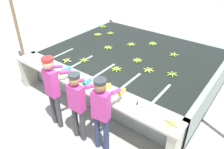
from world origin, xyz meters
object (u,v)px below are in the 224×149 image
banana_bunch_floating_8 (84,60)px  knife_0 (102,95)px  banana_bunch_floating_2 (149,70)px  worker_2 (102,109)px  banana_bunch_floating_1 (108,48)px  banana_bunch_ledge_0 (171,123)px  banana_bunch_floating_6 (172,74)px  support_post_left (15,18)px  banana_bunch_floating_5 (174,55)px  banana_bunch_ledge_1 (85,84)px  worker_1 (78,101)px  worker_0 (53,86)px  banana_bunch_floating_10 (153,44)px  banana_bunch_floating_11 (110,33)px  banana_bunch_floating_3 (116,69)px  banana_bunch_floating_4 (98,34)px  banana_bunch_floating_0 (137,60)px  knife_1 (137,105)px  banana_bunch_ledge_2 (60,73)px  banana_bunch_floating_7 (103,27)px  banana_bunch_floating_9 (67,61)px  banana_bunch_floating_12 (131,44)px

banana_bunch_floating_8 → knife_0: size_ratio=0.99×
banana_bunch_floating_2 → worker_2: bearing=-87.2°
banana_bunch_floating_1 → banana_bunch_ledge_0: size_ratio=1.00×
banana_bunch_floating_6 → banana_bunch_ledge_0: (0.67, -1.53, 0.00)m
support_post_left → banana_bunch_floating_5: bearing=24.9°
banana_bunch_ledge_1 → worker_1: bearing=-57.4°
worker_0 → banana_bunch_floating_10: bearing=82.8°
banana_bunch_floating_6 → banana_bunch_floating_11: (-2.78, 1.20, -0.00)m
worker_1 → banana_bunch_floating_8: (-1.14, 1.35, -0.05)m
banana_bunch_floating_3 → banana_bunch_floating_6: size_ratio=1.00×
banana_bunch_floating_10 → banana_bunch_floating_11: size_ratio=1.00×
banana_bunch_floating_6 → knife_0: size_ratio=0.99×
banana_bunch_floating_4 → banana_bunch_ledge_0: bearing=-32.7°
worker_0 → banana_bunch_floating_11: size_ratio=6.03×
worker_0 → banana_bunch_ledge_1: (0.31, 0.59, -0.13)m
banana_bunch_floating_0 → banana_bunch_ledge_1: size_ratio=1.02×
banana_bunch_floating_2 → worker_0: bearing=-119.7°
banana_bunch_floating_5 → knife_1: (0.34, -2.46, -0.01)m
banana_bunch_floating_10 → banana_bunch_ledge_2: 3.02m
banana_bunch_floating_4 → banana_bunch_floating_8: 1.85m
banana_bunch_floating_4 → banana_bunch_ledge_1: (1.70, -2.41, 0.00)m
banana_bunch_floating_7 → support_post_left: bearing=-116.6°
banana_bunch_floating_8 → banana_bunch_floating_9: size_ratio=1.01×
worker_2 → knife_1: 0.70m
banana_bunch_floating_0 → banana_bunch_floating_10: size_ratio=1.00×
banana_bunch_floating_0 → banana_bunch_floating_8: 1.40m
banana_bunch_floating_12 → banana_bunch_floating_7: bearing=157.1°
worker_1 → banana_bunch_floating_4: (-2.06, 2.97, -0.05)m
banana_bunch_floating_1 → banana_bunch_floating_4: size_ratio=1.00×
banana_bunch_floating_0 → banana_bunch_floating_5: bearing=55.3°
banana_bunch_floating_0 → support_post_left: (-3.67, -1.10, 0.70)m
banana_bunch_floating_1 → banana_bunch_floating_12: same height
banana_bunch_floating_5 → banana_bunch_floating_7: same height
worker_1 → worker_2: bearing=6.6°
worker_2 → banana_bunch_floating_1: (-1.68, 2.30, -0.09)m
banana_bunch_ledge_1 → banana_bunch_floating_10: bearing=87.5°
worker_0 → banana_bunch_floating_10: (0.44, 3.45, -0.13)m
banana_bunch_floating_0 → banana_bunch_ledge_1: 1.68m
banana_bunch_floating_1 → banana_bunch_floating_8: size_ratio=1.00×
banana_bunch_floating_12 → knife_1: (1.66, -2.33, -0.01)m
banana_bunch_ledge_0 → knife_1: bearing=175.7°
banana_bunch_floating_6 → banana_bunch_ledge_1: size_ratio=1.02×
banana_bunch_floating_11 → support_post_left: 3.00m
banana_bunch_ledge_2 → knife_0: 1.33m
banana_bunch_floating_8 → banana_bunch_floating_1: bearing=89.5°
banana_bunch_floating_3 → banana_bunch_floating_7: size_ratio=1.00×
banana_bunch_floating_11 → banana_bunch_floating_12: 1.12m
banana_bunch_floating_12 → support_post_left: support_post_left is taller
banana_bunch_floating_2 → banana_bunch_floating_5: same height
banana_bunch_floating_1 → banana_bunch_ledge_1: bearing=-66.7°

